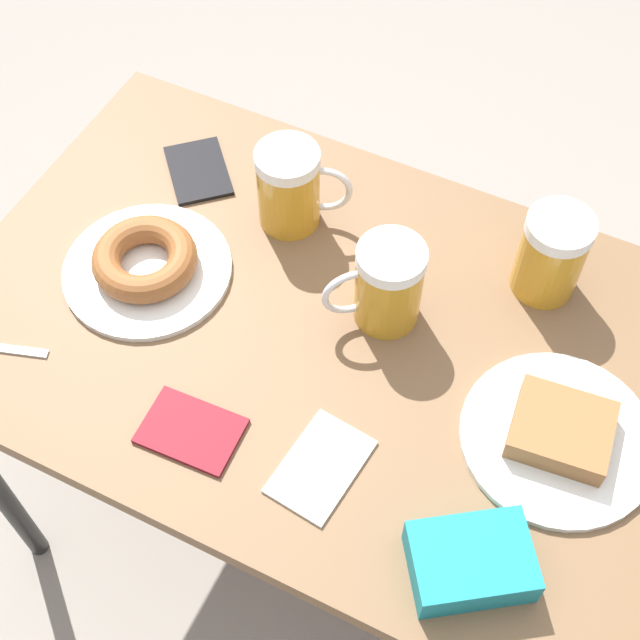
{
  "coord_description": "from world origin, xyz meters",
  "views": [
    {
      "loc": [
        0.62,
        0.3,
        1.73
      ],
      "look_at": [
        0.0,
        0.0,
        0.72
      ],
      "focal_mm": 50.0,
      "sensor_mm": 36.0,
      "label": 1
    }
  ],
  "objects_px": {
    "beer_mug_center": "(290,187)",
    "beer_mug_right": "(551,253)",
    "plate_with_cake": "(559,434)",
    "beer_mug_left": "(387,284)",
    "napkin_folded": "(321,466)",
    "blue_pouch": "(471,562)",
    "passport_far_edge": "(191,431)",
    "passport_near_edge": "(198,171)",
    "plate_with_donut": "(146,263)"
  },
  "relations": [
    {
      "from": "beer_mug_right",
      "to": "blue_pouch",
      "type": "relative_size",
      "value": 0.8
    },
    {
      "from": "beer_mug_center",
      "to": "napkin_folded",
      "type": "height_order",
      "value": "beer_mug_center"
    },
    {
      "from": "beer_mug_left",
      "to": "beer_mug_right",
      "type": "distance_m",
      "value": 0.24
    },
    {
      "from": "plate_with_donut",
      "to": "plate_with_cake",
      "type": "bearing_deg",
      "value": 90.05
    },
    {
      "from": "beer_mug_left",
      "to": "napkin_folded",
      "type": "distance_m",
      "value": 0.26
    },
    {
      "from": "plate_with_donut",
      "to": "passport_near_edge",
      "type": "bearing_deg",
      "value": -170.39
    },
    {
      "from": "beer_mug_center",
      "to": "passport_near_edge",
      "type": "bearing_deg",
      "value": -96.56
    },
    {
      "from": "beer_mug_left",
      "to": "blue_pouch",
      "type": "distance_m",
      "value": 0.38
    },
    {
      "from": "passport_near_edge",
      "to": "blue_pouch",
      "type": "distance_m",
      "value": 0.73
    },
    {
      "from": "beer_mug_left",
      "to": "beer_mug_center",
      "type": "height_order",
      "value": "same"
    },
    {
      "from": "plate_with_cake",
      "to": "passport_near_edge",
      "type": "height_order",
      "value": "plate_with_cake"
    },
    {
      "from": "beer_mug_center",
      "to": "passport_near_edge",
      "type": "height_order",
      "value": "beer_mug_center"
    },
    {
      "from": "beer_mug_center",
      "to": "plate_with_cake",
      "type": "bearing_deg",
      "value": 69.01
    },
    {
      "from": "blue_pouch",
      "to": "plate_with_donut",
      "type": "bearing_deg",
      "value": -109.99
    },
    {
      "from": "passport_far_edge",
      "to": "blue_pouch",
      "type": "distance_m",
      "value": 0.39
    },
    {
      "from": "beer_mug_center",
      "to": "passport_near_edge",
      "type": "relative_size",
      "value": 0.9
    },
    {
      "from": "plate_with_cake",
      "to": "napkin_folded",
      "type": "bearing_deg",
      "value": -56.66
    },
    {
      "from": "plate_with_cake",
      "to": "blue_pouch",
      "type": "distance_m",
      "value": 0.21
    },
    {
      "from": "beer_mug_left",
      "to": "passport_near_edge",
      "type": "bearing_deg",
      "value": -107.88
    },
    {
      "from": "blue_pouch",
      "to": "beer_mug_right",
      "type": "bearing_deg",
      "value": -173.04
    },
    {
      "from": "plate_with_donut",
      "to": "beer_mug_center",
      "type": "bearing_deg",
      "value": 142.36
    },
    {
      "from": "plate_with_donut",
      "to": "beer_mug_right",
      "type": "distance_m",
      "value": 0.57
    },
    {
      "from": "passport_near_edge",
      "to": "napkin_folded",
      "type": "bearing_deg",
      "value": 46.86
    },
    {
      "from": "plate_with_donut",
      "to": "passport_far_edge",
      "type": "bearing_deg",
      "value": 43.99
    },
    {
      "from": "plate_with_donut",
      "to": "beer_mug_left",
      "type": "height_order",
      "value": "beer_mug_left"
    },
    {
      "from": "beer_mug_left",
      "to": "passport_far_edge",
      "type": "bearing_deg",
      "value": -27.93
    },
    {
      "from": "plate_with_cake",
      "to": "beer_mug_left",
      "type": "xyz_separation_m",
      "value": [
        -0.08,
        -0.28,
        0.05
      ]
    },
    {
      "from": "beer_mug_left",
      "to": "napkin_folded",
      "type": "height_order",
      "value": "beer_mug_left"
    },
    {
      "from": "beer_mug_right",
      "to": "passport_far_edge",
      "type": "relative_size",
      "value": 1.05
    },
    {
      "from": "beer_mug_right",
      "to": "passport_near_edge",
      "type": "height_order",
      "value": "beer_mug_right"
    },
    {
      "from": "plate_with_cake",
      "to": "beer_mug_left",
      "type": "bearing_deg",
      "value": -106.49
    },
    {
      "from": "passport_far_edge",
      "to": "blue_pouch",
      "type": "bearing_deg",
      "value": 88.14
    },
    {
      "from": "plate_with_donut",
      "to": "passport_far_edge",
      "type": "relative_size",
      "value": 1.88
    },
    {
      "from": "beer_mug_center",
      "to": "beer_mug_right",
      "type": "relative_size",
      "value": 1.0
    },
    {
      "from": "beer_mug_right",
      "to": "plate_with_donut",
      "type": "bearing_deg",
      "value": -65.85
    },
    {
      "from": "napkin_folded",
      "to": "blue_pouch",
      "type": "distance_m",
      "value": 0.22
    },
    {
      "from": "beer_mug_left",
      "to": "passport_near_edge",
      "type": "xyz_separation_m",
      "value": [
        -0.12,
        -0.37,
        -0.07
      ]
    },
    {
      "from": "plate_with_cake",
      "to": "plate_with_donut",
      "type": "xyz_separation_m",
      "value": [
        0.0,
        -0.62,
        0.01
      ]
    },
    {
      "from": "plate_with_donut",
      "to": "napkin_folded",
      "type": "relative_size",
      "value": 1.69
    },
    {
      "from": "passport_near_edge",
      "to": "blue_pouch",
      "type": "height_order",
      "value": "blue_pouch"
    },
    {
      "from": "passport_far_edge",
      "to": "beer_mug_right",
      "type": "bearing_deg",
      "value": 142.42
    },
    {
      "from": "passport_far_edge",
      "to": "beer_mug_left",
      "type": "bearing_deg",
      "value": 152.07
    },
    {
      "from": "plate_with_donut",
      "to": "beer_mug_right",
      "type": "bearing_deg",
      "value": 114.15
    },
    {
      "from": "beer_mug_center",
      "to": "beer_mug_right",
      "type": "xyz_separation_m",
      "value": [
        -0.05,
        0.38,
        0.0
      ]
    },
    {
      "from": "beer_mug_right",
      "to": "passport_near_edge",
      "type": "relative_size",
      "value": 0.9
    },
    {
      "from": "beer_mug_right",
      "to": "plate_with_cake",
      "type": "bearing_deg",
      "value": 22.59
    },
    {
      "from": "beer_mug_center",
      "to": "napkin_folded",
      "type": "xyz_separation_m",
      "value": [
        0.35,
        0.22,
        -0.07
      ]
    },
    {
      "from": "beer_mug_left",
      "to": "beer_mug_center",
      "type": "bearing_deg",
      "value": -116.93
    },
    {
      "from": "plate_with_cake",
      "to": "beer_mug_center",
      "type": "distance_m",
      "value": 0.51
    },
    {
      "from": "passport_near_edge",
      "to": "passport_far_edge",
      "type": "bearing_deg",
      "value": 29.27
    }
  ]
}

